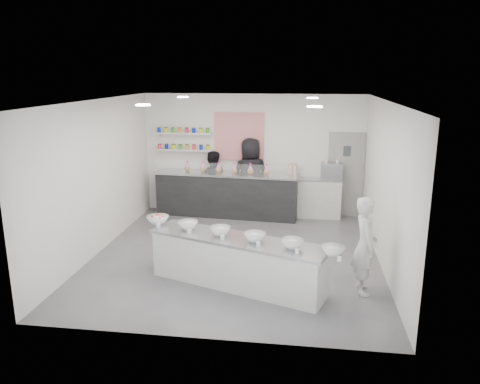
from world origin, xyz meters
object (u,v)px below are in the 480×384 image
(prep_counter, at_px, (237,262))
(staff_left, at_px, (212,182))
(back_bar, at_px, (227,195))
(woman_prep, at_px, (365,246))
(espresso_machine, at_px, (331,171))
(espresso_ledge, at_px, (314,198))
(staff_right, at_px, (251,176))

(prep_counter, distance_m, staff_left, 4.34)
(prep_counter, bearing_deg, back_bar, 121.92)
(woman_prep, bearing_deg, prep_counter, 85.30)
(espresso_machine, height_order, woman_prep, woman_prep)
(espresso_ledge, distance_m, woman_prep, 4.13)
(espresso_ledge, bearing_deg, woman_prep, -79.79)
(woman_prep, bearing_deg, espresso_machine, -1.16)
(back_bar, xyz_separation_m, woman_prep, (2.89, -3.85, 0.26))
(back_bar, height_order, espresso_ledge, back_bar)
(back_bar, xyz_separation_m, staff_right, (0.57, 0.25, 0.43))
(woman_prep, relative_size, staff_left, 1.01)
(espresso_machine, relative_size, staff_right, 0.26)
(woman_prep, bearing_deg, espresso_ledge, 4.27)
(prep_counter, height_order, back_bar, back_bar)
(espresso_machine, distance_m, staff_right, 1.99)
(prep_counter, height_order, staff_right, staff_right)
(espresso_ledge, bearing_deg, staff_right, 178.22)
(prep_counter, bearing_deg, staff_right, 113.45)
(back_bar, distance_m, woman_prep, 4.82)
(woman_prep, distance_m, staff_left, 5.26)
(staff_right, bearing_deg, woman_prep, 96.71)
(espresso_machine, bearing_deg, back_bar, -175.51)
(prep_counter, xyz_separation_m, staff_left, (-1.23, 4.14, 0.38))
(espresso_ledge, xyz_separation_m, woman_prep, (0.73, -4.05, 0.32))
(espresso_ledge, xyz_separation_m, staff_left, (-2.57, 0.05, 0.31))
(back_bar, relative_size, staff_left, 2.22)
(staff_right, bearing_deg, staff_left, -22.81)
(prep_counter, xyz_separation_m, back_bar, (-0.83, 3.89, 0.13))
(prep_counter, distance_m, back_bar, 3.98)
(woman_prep, relative_size, staff_right, 0.83)
(back_bar, relative_size, woman_prep, 2.20)
(prep_counter, height_order, espresso_ledge, espresso_ledge)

